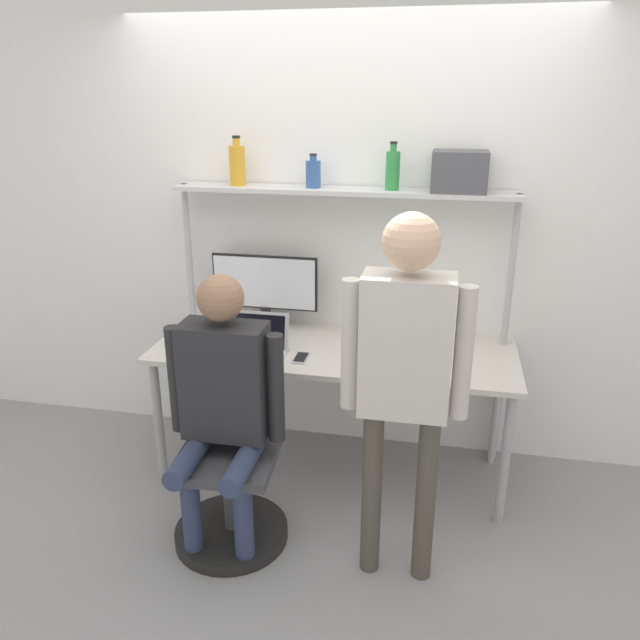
% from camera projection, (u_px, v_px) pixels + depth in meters
% --- Properties ---
extents(ground_plane, '(12.00, 12.00, 0.00)m').
position_uv_depth(ground_plane, '(320.00, 507.00, 3.34)').
color(ground_plane, gray).
extents(wall_back, '(8.00, 0.06, 2.70)m').
position_uv_depth(wall_back, '(347.00, 229.00, 3.60)').
color(wall_back, white).
rests_on(wall_back, ground_plane).
extents(desk, '(1.98, 0.74, 0.77)m').
position_uv_depth(desk, '(334.00, 359.00, 3.46)').
color(desk, beige).
rests_on(desk, ground_plane).
extents(shelf_unit, '(1.88, 0.23, 1.60)m').
position_uv_depth(shelf_unit, '(343.00, 231.00, 3.46)').
color(shelf_unit, silver).
rests_on(shelf_unit, ground_plane).
extents(monitor, '(0.63, 0.22, 0.44)m').
position_uv_depth(monitor, '(265.00, 287.00, 3.64)').
color(monitor, black).
rests_on(monitor, desk).
extents(laptop, '(0.32, 0.21, 0.21)m').
position_uv_depth(laptop, '(258.00, 342.00, 3.36)').
color(laptop, '#BCBCC1').
rests_on(laptop, desk).
extents(cell_phone, '(0.07, 0.15, 0.01)m').
position_uv_depth(cell_phone, '(301.00, 358.00, 3.29)').
color(cell_phone, silver).
rests_on(cell_phone, desk).
extents(office_chair, '(0.56, 0.56, 0.94)m').
position_uv_depth(office_chair, '(231.00, 483.00, 3.06)').
color(office_chair, black).
rests_on(office_chair, ground_plane).
extents(person_seated, '(0.56, 0.47, 1.36)m').
position_uv_depth(person_seated, '(223.00, 394.00, 2.84)').
color(person_seated, '#2D3856').
rests_on(person_seated, ground_plane).
extents(person_standing, '(0.53, 0.23, 1.68)m').
position_uv_depth(person_standing, '(405.00, 360.00, 2.54)').
color(person_standing, '#4C473D').
rests_on(person_standing, ground_plane).
extents(bottle_amber, '(0.09, 0.09, 0.27)m').
position_uv_depth(bottle_amber, '(237.00, 165.00, 3.45)').
color(bottle_amber, gold).
rests_on(bottle_amber, shelf_unit).
extents(bottle_blue, '(0.08, 0.08, 0.18)m').
position_uv_depth(bottle_blue, '(313.00, 173.00, 3.38)').
color(bottle_blue, '#335999').
rests_on(bottle_blue, shelf_unit).
extents(bottle_green, '(0.08, 0.08, 0.25)m').
position_uv_depth(bottle_green, '(393.00, 170.00, 3.29)').
color(bottle_green, '#2D8C3F').
rests_on(bottle_green, shelf_unit).
extents(storage_box, '(0.28, 0.21, 0.21)m').
position_uv_depth(storage_box, '(459.00, 172.00, 3.22)').
color(storage_box, '#4C4C51').
rests_on(storage_box, shelf_unit).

